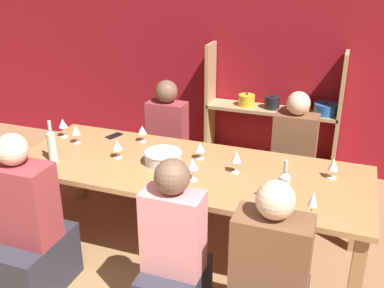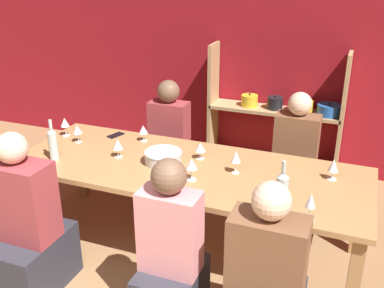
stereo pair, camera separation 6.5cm
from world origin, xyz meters
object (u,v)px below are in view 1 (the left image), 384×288
object	(u,v)px
wine_bottle_dark	(284,189)
wine_glass_empty_a	(236,157)
wine_bottle_green	(52,145)
wine_glass_white_c	(333,165)
dining_table	(188,175)
mixing_bowl	(163,157)
person_far_b	(292,170)
person_near_c	(27,237)
wine_glass_empty_b	(313,200)
shelf_unit	(274,129)
person_far_a	(168,151)
wine_glass_red_b	(117,145)
wine_glass_white_d	(165,174)
person_near_a	(174,268)
wine_glass_red_a	(76,131)
wine_glass_white_f	(200,148)
wine_glass_white_e	(63,124)
wine_glass_red_c	(193,165)
wine_glass_white_a	(172,160)
cell_phone	(114,136)
wine_glass_white_b	(142,130)

from	to	relation	value
wine_bottle_dark	wine_glass_empty_a	xyz separation A→B (m)	(-0.41, 0.39, -0.01)
wine_bottle_green	wine_glass_white_c	xyz separation A→B (m)	(2.07, 0.44, -0.03)
dining_table	mixing_bowl	distance (m)	0.24
person_far_b	person_near_c	xyz separation A→B (m)	(-1.56, -1.69, -0.00)
dining_table	wine_glass_empty_b	world-z (taller)	wine_glass_empty_b
shelf_unit	person_far_a	bearing A→B (deg)	-137.57
wine_bottle_green	wine_glass_red_b	world-z (taller)	wine_bottle_green
wine_bottle_green	wine_glass_white_d	xyz separation A→B (m)	(1.00, -0.11, -0.03)
mixing_bowl	wine_bottle_dark	xyz separation A→B (m)	(0.98, -0.35, 0.08)
shelf_unit	person_near_a	world-z (taller)	shelf_unit
wine_glass_white_c	wine_glass_red_a	world-z (taller)	wine_glass_white_c
wine_glass_white_f	person_far_a	world-z (taller)	person_far_a
mixing_bowl	person_near_c	world-z (taller)	person_near_c
wine_glass_empty_a	wine_glass_empty_b	xyz separation A→B (m)	(0.60, -0.46, 0.00)
wine_glass_white_e	wine_glass_white_f	world-z (taller)	wine_glass_white_e
wine_glass_red_b	wine_glass_red_c	distance (m)	0.71
wine_glass_empty_a	person_far_a	distance (m)	1.29
wine_glass_white_a	wine_glass_red_a	bearing A→B (deg)	163.62
wine_glass_white_a	person_far_b	bearing A→B (deg)	54.32
shelf_unit	wine_glass_red_b	world-z (taller)	shelf_unit
wine_bottle_dark	wine_glass_white_e	world-z (taller)	wine_bottle_dark
wine_bottle_dark	person_far_b	bearing A→B (deg)	94.36
wine_bottle_dark	cell_phone	distance (m)	1.77
person_far_a	wine_glass_white_b	bearing A→B (deg)	88.11
person_far_b	wine_glass_empty_a	bearing A→B (deg)	68.82
wine_glass_empty_b	wine_glass_white_c	xyz separation A→B (m)	(0.08, 0.61, -0.03)
wine_glass_white_a	wine_glass_white_e	xyz separation A→B (m)	(-1.19, 0.38, -0.00)
wine_glass_white_b	person_far_a	size ratio (longest dim) A/B	0.13
person_far_a	person_near_c	distance (m)	1.72
wine_bottle_dark	person_far_a	distance (m)	1.83
dining_table	wine_glass_red_c	world-z (taller)	wine_glass_red_c
wine_glass_red_a	wine_glass_red_c	world-z (taller)	wine_glass_red_c
wine_glass_white_a	wine_glass_white_d	bearing A→B (deg)	-80.03
wine_glass_red_b	person_near_a	bearing A→B (deg)	-44.19
mixing_bowl	wine_glass_empty_b	world-z (taller)	wine_glass_empty_b
person_near_c	wine_glass_white_c	bearing A→B (deg)	28.05
wine_glass_white_d	shelf_unit	bearing A→B (deg)	79.11
wine_bottle_green	wine_glass_white_e	size ratio (longest dim) A/B	1.97
wine_glass_empty_b	cell_phone	bearing A→B (deg)	156.52
mixing_bowl	person_near_a	bearing A→B (deg)	-62.86
wine_bottle_green	wine_glass_red_c	bearing A→B (deg)	3.43
mixing_bowl	wine_glass_empty_b	size ratio (longest dim) A/B	1.60
dining_table	wine_glass_red_b	world-z (taller)	wine_glass_red_b
wine_glass_white_a	person_far_a	world-z (taller)	person_far_a
wine_glass_white_b	cell_phone	distance (m)	0.31
wine_bottle_green	person_near_c	xyz separation A→B (m)	(0.15, -0.58, -0.44)
person_near_c	wine_glass_empty_a	bearing A→B (deg)	34.96
wine_glass_empty_a	wine_glass_white_e	world-z (taller)	wine_glass_empty_a
wine_glass_white_a	wine_glass_white_c	world-z (taller)	wine_glass_white_a
wine_glass_red_b	wine_glass_red_c	xyz separation A→B (m)	(0.69, -0.16, 0.02)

